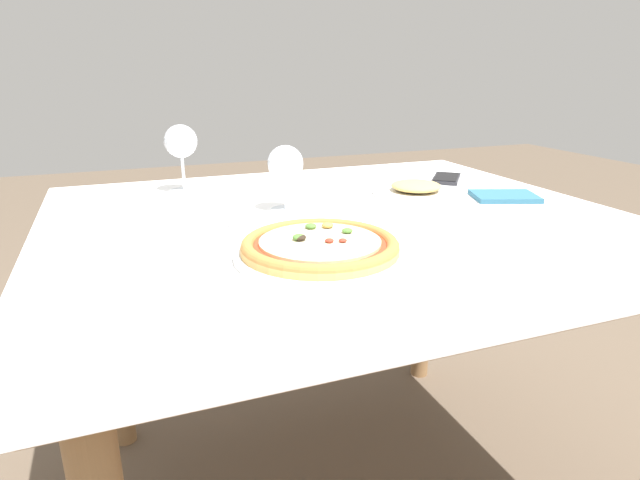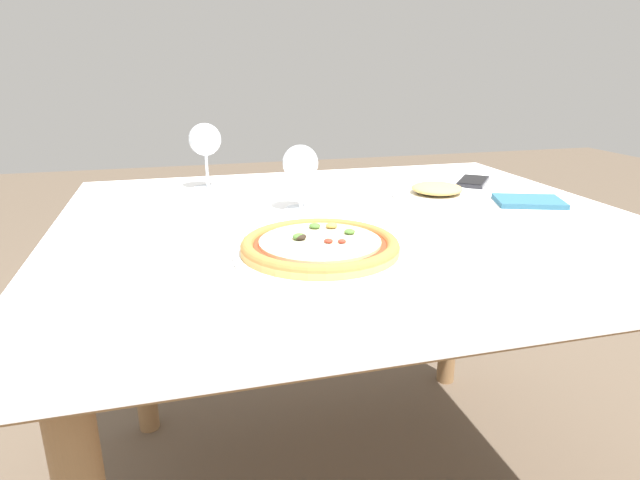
% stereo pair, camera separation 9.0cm
% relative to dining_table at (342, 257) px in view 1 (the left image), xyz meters
% --- Properties ---
extents(dining_table, '(1.22, 1.10, 0.75)m').
position_rel_dining_table_xyz_m(dining_table, '(0.00, 0.00, 0.00)').
color(dining_table, '#997047').
rests_on(dining_table, ground_plane).
extents(pizza_plate, '(0.29, 0.29, 0.04)m').
position_rel_dining_table_xyz_m(pizza_plate, '(-0.13, -0.20, 0.10)').
color(pizza_plate, white).
rests_on(pizza_plate, dining_table).
extents(fork, '(0.05, 0.17, 0.00)m').
position_rel_dining_table_xyz_m(fork, '(-0.23, -0.01, 0.09)').
color(fork, silver).
rests_on(fork, dining_table).
extents(wine_glass_far_left, '(0.08, 0.08, 0.15)m').
position_rel_dining_table_xyz_m(wine_glass_far_left, '(-0.09, 0.11, 0.19)').
color(wine_glass_far_left, silver).
rests_on(wine_glass_far_left, dining_table).
extents(wine_glass_far_right, '(0.08, 0.08, 0.17)m').
position_rel_dining_table_xyz_m(wine_glass_far_right, '(-0.28, 0.38, 0.21)').
color(wine_glass_far_right, silver).
rests_on(wine_glass_far_right, dining_table).
extents(cell_phone, '(0.15, 0.16, 0.01)m').
position_rel_dining_table_xyz_m(cell_phone, '(0.43, 0.26, 0.09)').
color(cell_phone, '#232328').
rests_on(cell_phone, dining_table).
extents(side_plate, '(0.21, 0.21, 0.04)m').
position_rel_dining_table_xyz_m(side_plate, '(0.26, 0.14, 0.10)').
color(side_plate, white).
rests_on(side_plate, dining_table).
extents(napkin_folded, '(0.18, 0.15, 0.01)m').
position_rel_dining_table_xyz_m(napkin_folded, '(0.44, 0.02, 0.09)').
color(napkin_folded, '#2D607A').
rests_on(napkin_folded, dining_table).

